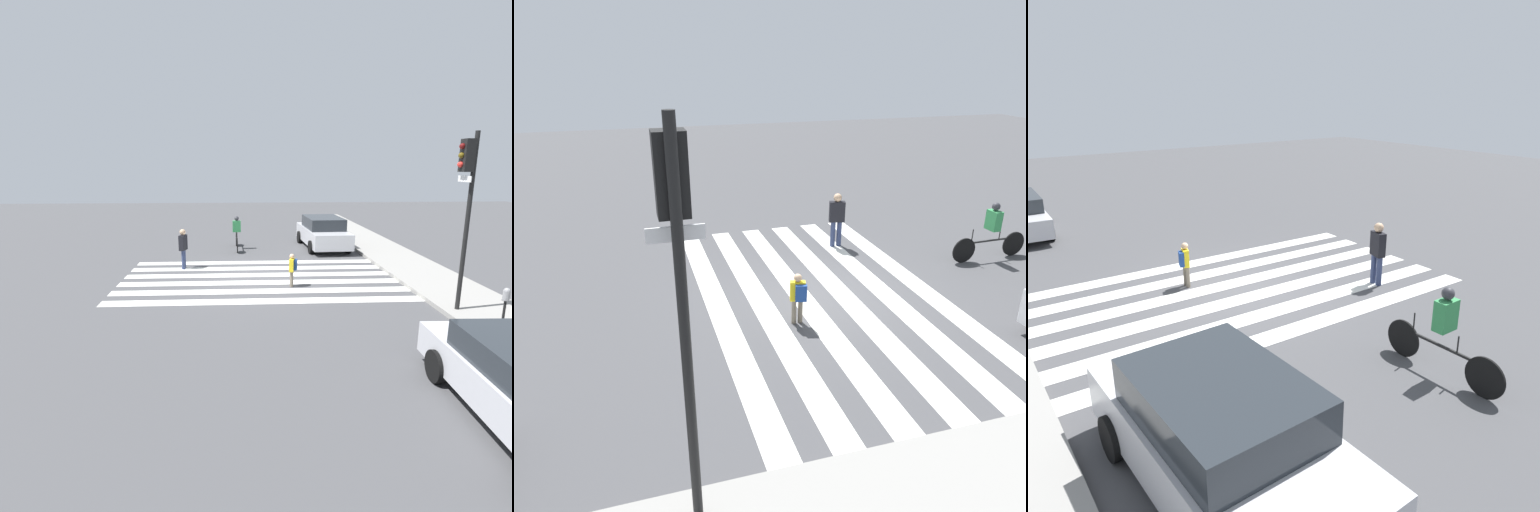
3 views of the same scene
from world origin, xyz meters
The scene contains 6 objects.
ground_plane centered at (0.00, 0.00, 0.00)m, with size 60.00×60.00×0.00m, color #444447.
crosswalk_stripes centered at (0.00, 0.00, 0.00)m, with size 5.55×10.00×0.01m.
pedestrian_adult_blue_shirt centered at (-1.64, -2.95, 0.92)m, with size 0.49×0.31×1.62m.
pedestrian_adult_yellow_jacket centered at (1.00, 1.11, 0.68)m, with size 0.35×0.33×1.16m.
cyclist_near_curb centered at (-5.36, -0.79, 0.87)m, with size 2.40×0.41×1.65m.
car_parked_silver_sedan centered at (-5.48, 3.56, 0.79)m, with size 4.46×2.14×1.57m.
Camera 3 is at (-10.04, 5.85, 4.77)m, focal length 35.00 mm.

